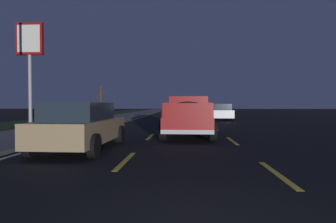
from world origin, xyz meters
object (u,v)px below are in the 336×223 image
object	(u,v)px
sedan_green	(186,109)
sedan_blue	(213,110)
gas_price_sign	(30,48)
sedan_tan	(81,126)
sedan_white	(221,112)
bare_tree_far	(101,99)
pickup_truck	(188,115)

from	to	relation	value
sedan_green	sedan_blue	size ratio (longest dim) A/B	1.00
sedan_blue	gas_price_sign	distance (m)	21.29
sedan_tan	sedan_blue	size ratio (longest dim) A/B	1.00
sedan_tan	gas_price_sign	distance (m)	13.20
sedan_white	sedan_tan	distance (m)	19.12
sedan_green	gas_price_sign	bearing A→B (deg)	155.42
bare_tree_far	gas_price_sign	bearing A→B (deg)	-176.81
sedan_blue	bare_tree_far	size ratio (longest dim) A/B	1.03
sedan_green	bare_tree_far	size ratio (longest dim) A/B	1.04
pickup_truck	bare_tree_far	size ratio (longest dim) A/B	1.28
sedan_tan	sedan_green	world-z (taller)	same
gas_price_sign	sedan_green	bearing A→B (deg)	-24.58
pickup_truck	sedan_white	world-z (taller)	pickup_truck
pickup_truck	sedan_green	size ratio (longest dim) A/B	1.23
sedan_white	sedan_blue	xyz separation A→B (m)	(7.32, -0.07, 0.00)
sedan_blue	bare_tree_far	world-z (taller)	bare_tree_far
sedan_white	gas_price_sign	world-z (taller)	gas_price_sign
pickup_truck	gas_price_sign	size ratio (longest dim) A/B	0.77
pickup_truck	sedan_green	xyz separation A→B (m)	(29.98, -0.23, -0.20)
sedan_tan	bare_tree_far	world-z (taller)	bare_tree_far
pickup_truck	sedan_tan	bearing A→B (deg)	140.03
bare_tree_far	sedan_white	bearing A→B (deg)	-130.04
sedan_tan	sedan_green	bearing A→B (deg)	-6.31
sedan_blue	gas_price_sign	bearing A→B (deg)	136.77
gas_price_sign	pickup_truck	bearing A→B (deg)	-117.99
sedan_white	sedan_tan	size ratio (longest dim) A/B	0.99
sedan_white	sedan_green	size ratio (longest dim) A/B	0.99
gas_price_sign	sedan_white	bearing A→B (deg)	-61.06
sedan_tan	bare_tree_far	size ratio (longest dim) A/B	1.03
gas_price_sign	bare_tree_far	distance (m)	20.98
pickup_truck	sedan_blue	xyz separation A→B (m)	(20.92, -3.39, -0.20)
sedan_white	sedan_blue	world-z (taller)	same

